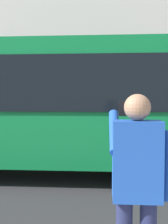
{
  "coord_description": "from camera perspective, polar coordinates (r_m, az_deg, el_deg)",
  "views": [
    {
      "loc": [
        -0.17,
        6.68,
        1.82
      ],
      "look_at": [
        0.26,
        0.61,
        1.5
      ],
      "focal_mm": 43.7,
      "sensor_mm": 36.0,
      "label": 1
    }
  ],
  "objects": [
    {
      "name": "red_bus",
      "position": [
        6.68,
        -12.03,
        1.76
      ],
      "size": [
        9.05,
        2.54,
        3.08
      ],
      "color": "#0F7238",
      "rests_on": "ground_plane"
    },
    {
      "name": "building_facade_far",
      "position": [
        14.11,
        3.48,
        20.17
      ],
      "size": [
        28.0,
        1.55,
        12.0
      ],
      "color": "beige",
      "rests_on": "ground_plane"
    },
    {
      "name": "pedestrian_photographer",
      "position": [
        2.38,
        11.03,
        -13.59
      ],
      "size": [
        0.53,
        0.52,
        1.7
      ],
      "color": "#1E2347",
      "rests_on": "sidewalk_curb"
    },
    {
      "name": "ground_plane",
      "position": [
        6.93,
        2.58,
        -12.24
      ],
      "size": [
        60.0,
        60.0,
        0.0
      ],
      "primitive_type": "plane",
      "color": "#2B2B2D"
    }
  ]
}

